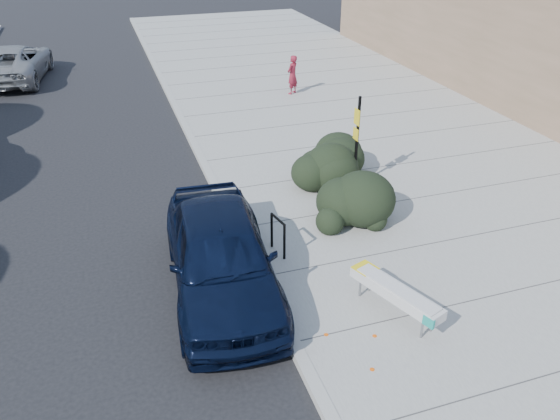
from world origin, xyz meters
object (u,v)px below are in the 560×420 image
Objects in this scene: bench at (396,293)px; suv_silver at (13,63)px; bike_rack at (278,232)px; sign_post at (357,137)px; pedestrian at (292,75)px; sedan_navy at (221,255)px.

bench is 0.37× the size of suv_silver.
sign_post reaches higher than bike_rack.
bike_rack is 0.58× the size of pedestrian.
pedestrian is at bearing 81.73° from sign_post.
bike_rack is 17.90m from suv_silver.
sedan_navy is 0.91× the size of suv_silver.
bench is 0.40× the size of sedan_navy.
bike_rack is 0.35× the size of sign_post.
sedan_navy is 12.57m from pedestrian.
suv_silver is at bearing 111.43° from sedan_navy.
sedan_navy is at bearing 114.37° from suv_silver.
bike_rack is (-1.42, 2.58, 0.05)m from bench.
bike_rack is at bearing 98.42° from bench.
sign_post is 1.67× the size of pedestrian.
bench is at bearing -73.13° from bike_rack.
bench is 2.94m from bike_rack.
pedestrian is at bearing 158.18° from suv_silver.
suv_silver is at bearing 92.29° from bench.
bench is 1.32× the size of pedestrian.
suv_silver reaches higher than bike_rack.
bench is at bearing 120.32° from suv_silver.
sign_post is at bearing 53.03° from bench.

